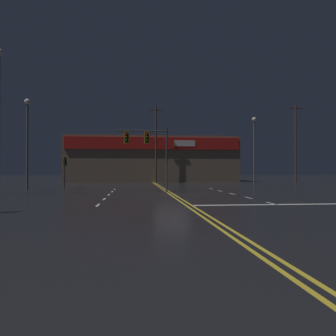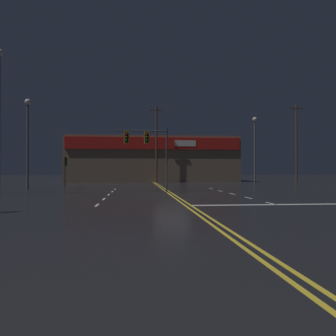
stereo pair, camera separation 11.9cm
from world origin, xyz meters
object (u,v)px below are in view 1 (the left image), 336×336
object	(u,v)px
traffic_signal_median	(146,143)
streetlight_near_left	(254,141)
traffic_signal_corner_northwest	(65,165)
streetlight_median_approach	(27,131)

from	to	relation	value
traffic_signal_median	streetlight_near_left	size ratio (longest dim) A/B	0.62
traffic_signal_corner_northwest	streetlight_median_approach	size ratio (longest dim) A/B	0.38
traffic_signal_corner_northwest	streetlight_median_approach	bearing A→B (deg)	-136.31
traffic_signal_median	streetlight_near_left	bearing A→B (deg)	43.55
traffic_signal_corner_northwest	streetlight_median_approach	distance (m)	5.01
traffic_signal_median	streetlight_near_left	distance (m)	19.62
traffic_signal_median	traffic_signal_corner_northwest	distance (m)	11.23
traffic_signal_median	streetlight_near_left	xyz separation A→B (m)	(14.18, 13.48, 1.52)
streetlight_near_left	traffic_signal_median	bearing A→B (deg)	-136.45
traffic_signal_median	streetlight_median_approach	world-z (taller)	streetlight_median_approach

